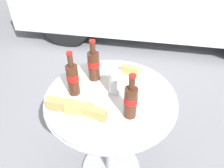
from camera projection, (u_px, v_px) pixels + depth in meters
name	position (u px, v px, depth m)	size (l,w,h in m)	color
ground_plane	(111.00, 168.00, 1.67)	(30.00, 30.00, 0.00)	gray
bistro_table	(111.00, 118.00, 1.33)	(0.74, 0.74, 0.75)	#B7B7BC
cola_bottle_left	(73.00, 78.00, 1.16)	(0.06, 0.06, 0.26)	#4C2819
cola_bottle_right	(94.00, 64.00, 1.27)	(0.07, 0.07, 0.26)	#4C2819
cola_bottle_center	(131.00, 101.00, 1.03)	(0.07, 0.07, 0.25)	#4C2819
drinking_glass	(115.00, 83.00, 1.20)	(0.07, 0.07, 0.13)	#C68923
lunch_plate_near	(130.00, 74.00, 1.35)	(0.24, 0.24, 0.07)	silver
lunch_plate_far	(77.00, 110.00, 1.08)	(0.32, 0.22, 0.07)	silver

